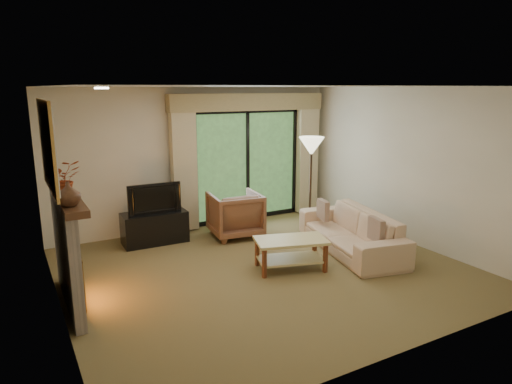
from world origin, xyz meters
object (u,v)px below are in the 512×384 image
sofa (351,231)px  coffee_table (291,254)px  media_console (155,228)px  armchair (235,214)px

sofa → coffee_table: (-1.28, -0.19, -0.10)m
coffee_table → media_console: bearing=140.0°
media_console → coffee_table: (1.38, -2.10, -0.04)m
sofa → armchair: bearing=-128.4°
armchair → sofa: size_ratio=0.39×
media_console → armchair: size_ratio=1.23×
media_console → armchair: (1.36, -0.33, 0.13)m
armchair → coffee_table: size_ratio=0.86×
sofa → media_console: bearing=-113.6°
media_console → sofa: (2.66, -1.91, 0.06)m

